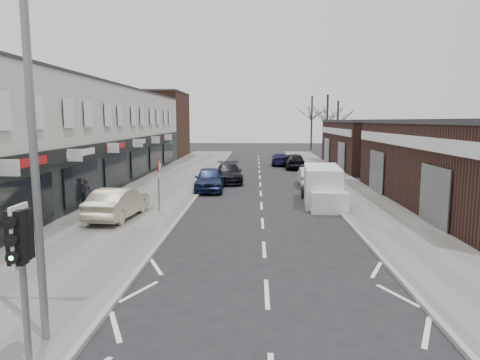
# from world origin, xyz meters

# --- Properties ---
(ground) EXTENTS (160.00, 160.00, 0.00)m
(ground) POSITION_xyz_m (0.00, 0.00, 0.00)
(ground) COLOR black
(ground) RESTS_ON ground
(pavement_left) EXTENTS (5.50, 64.00, 0.12)m
(pavement_left) POSITION_xyz_m (-6.75, 22.00, 0.06)
(pavement_left) COLOR slate
(pavement_left) RESTS_ON ground
(pavement_right) EXTENTS (3.50, 64.00, 0.12)m
(pavement_right) POSITION_xyz_m (5.75, 22.00, 0.06)
(pavement_right) COLOR slate
(pavement_right) RESTS_ON ground
(shop_terrace_left) EXTENTS (8.00, 41.00, 7.10)m
(shop_terrace_left) POSITION_xyz_m (-13.50, 19.50, 3.55)
(shop_terrace_left) COLOR beige
(shop_terrace_left) RESTS_ON ground
(brick_block_far) EXTENTS (8.00, 10.00, 8.00)m
(brick_block_far) POSITION_xyz_m (-13.50, 45.00, 4.00)
(brick_block_far) COLOR #47271E
(brick_block_far) RESTS_ON ground
(right_unit_far) EXTENTS (10.00, 16.00, 4.50)m
(right_unit_far) POSITION_xyz_m (12.50, 34.00, 2.25)
(right_unit_far) COLOR #341D17
(right_unit_far) RESTS_ON ground
(tree_far_a) EXTENTS (3.60, 3.60, 8.00)m
(tree_far_a) POSITION_xyz_m (9.00, 48.00, 0.00)
(tree_far_a) COLOR #382D26
(tree_far_a) RESTS_ON ground
(tree_far_b) EXTENTS (3.60, 3.60, 7.50)m
(tree_far_b) POSITION_xyz_m (11.50, 54.00, 0.00)
(tree_far_b) COLOR #382D26
(tree_far_b) RESTS_ON ground
(tree_far_c) EXTENTS (3.60, 3.60, 8.50)m
(tree_far_c) POSITION_xyz_m (8.50, 60.00, 0.00)
(tree_far_c) COLOR #382D26
(tree_far_c) RESTS_ON ground
(traffic_light) EXTENTS (0.28, 0.60, 3.10)m
(traffic_light) POSITION_xyz_m (-4.40, -2.02, 2.41)
(traffic_light) COLOR slate
(traffic_light) RESTS_ON pavement_left
(street_lamp) EXTENTS (2.23, 0.22, 8.00)m
(street_lamp) POSITION_xyz_m (-4.53, -0.80, 4.62)
(street_lamp) COLOR slate
(street_lamp) RESTS_ON pavement_left
(warning_sign) EXTENTS (0.12, 0.80, 2.70)m
(warning_sign) POSITION_xyz_m (-5.16, 12.00, 2.20)
(warning_sign) COLOR slate
(warning_sign) RESTS_ON pavement_left
(white_van) EXTENTS (2.27, 5.52, 2.10)m
(white_van) POSITION_xyz_m (3.40, 14.69, 0.99)
(white_van) COLOR white
(white_van) RESTS_ON ground
(sedan_on_pavement) EXTENTS (1.93, 4.51, 1.45)m
(sedan_on_pavement) POSITION_xyz_m (-6.75, 10.31, 0.84)
(sedan_on_pavement) COLOR #AEA88B
(sedan_on_pavement) RESTS_ON pavement_left
(pedestrian) EXTENTS (0.59, 0.42, 1.56)m
(pedestrian) POSITION_xyz_m (-9.20, 12.73, 0.90)
(pedestrian) COLOR black
(pedestrian) RESTS_ON pavement_left
(parked_car_left_a) EXTENTS (2.02, 4.65, 1.56)m
(parked_car_left_a) POSITION_xyz_m (-3.40, 19.00, 0.78)
(parked_car_left_a) COLOR #151F43
(parked_car_left_a) RESTS_ON ground
(parked_car_left_b) EXTENTS (2.44, 5.08, 1.43)m
(parked_car_left_b) POSITION_xyz_m (-2.38, 22.94, 0.71)
(parked_car_left_b) COLOR black
(parked_car_left_b) RESTS_ON ground
(parked_car_right_a) EXTENTS (1.54, 4.20, 1.38)m
(parked_car_right_a) POSITION_xyz_m (3.50, 21.24, 0.69)
(parked_car_right_a) COLOR beige
(parked_car_right_a) RESTS_ON ground
(parked_car_right_b) EXTENTS (1.96, 4.60, 1.55)m
(parked_car_right_b) POSITION_xyz_m (3.37, 32.30, 0.77)
(parked_car_right_b) COLOR black
(parked_car_right_b) RESTS_ON ground
(parked_car_right_c) EXTENTS (1.96, 4.44, 1.27)m
(parked_car_right_c) POSITION_xyz_m (2.20, 35.59, 0.63)
(parked_car_right_c) COLOR #14123A
(parked_car_right_c) RESTS_ON ground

